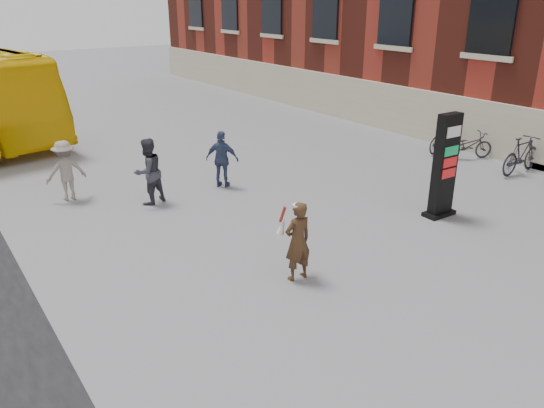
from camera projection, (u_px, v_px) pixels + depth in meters
ground at (347, 278)px, 10.03m from camera, size 100.00×100.00×0.00m
info_pylon at (445, 166)px, 12.45m from camera, size 0.81×0.43×2.50m
woman at (297, 240)px, 9.74m from camera, size 0.58×0.53×1.54m
pedestrian_a at (148, 171)px, 13.37m from camera, size 0.99×0.87×1.70m
pedestrian_b at (66, 171)px, 13.65m from camera, size 1.02×0.59×1.57m
pedestrian_c at (222, 159)px, 14.58m from camera, size 0.91×0.94×1.58m
bike_5 at (522, 155)px, 15.78m from camera, size 1.90×0.57×1.13m
bike_6 at (468, 146)px, 17.23m from camera, size 1.78×1.22×0.89m
bike_7 at (443, 138)px, 17.97m from camera, size 1.64×0.61×0.96m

